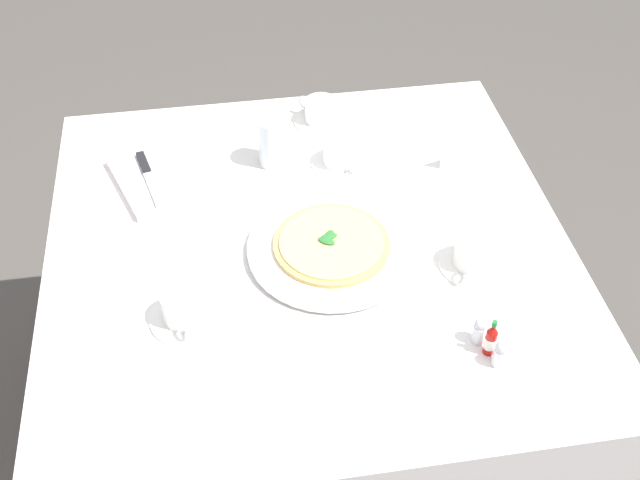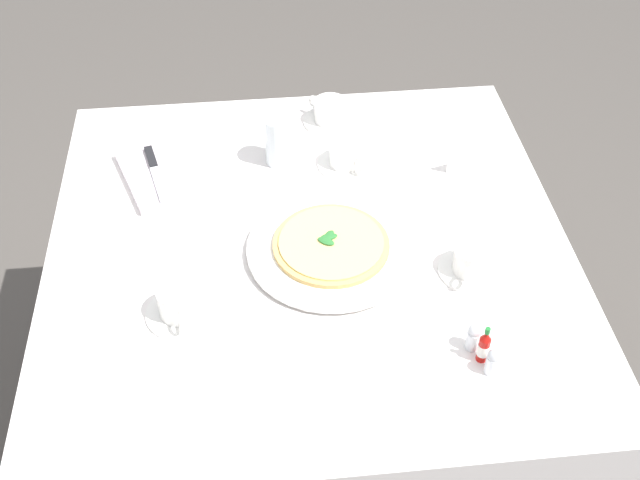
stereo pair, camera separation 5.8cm
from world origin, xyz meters
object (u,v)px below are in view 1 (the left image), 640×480
coffee_cup_near_right (320,112)px  dinner_knife (149,176)px  menu_card (458,153)px  pizza (332,243)px  coffee_cup_left_edge (340,156)px  water_glass_near_left (273,144)px  pepper_shaker (480,331)px  pizza_plate (332,248)px  hot_sauce_bottle (491,340)px  coffee_cup_far_right (473,256)px  salt_shaker (501,355)px  coffee_cup_center_back (183,309)px  napkin_folded (150,181)px

coffee_cup_near_right → dinner_knife: coffee_cup_near_right is taller
menu_card → pizza: bearing=20.6°
coffee_cup_left_edge → water_glass_near_left: bearing=-101.8°
dinner_knife → pepper_shaker: bearing=33.8°
pizza_plate → hot_sauce_bottle: bearing=38.7°
coffee_cup_far_right → hot_sauce_bottle: hot_sauce_bottle is taller
coffee_cup_far_right → hot_sauce_bottle: 0.21m
coffee_cup_left_edge → coffee_cup_far_right: bearing=29.3°
coffee_cup_near_right → pizza_plate: bearing=-6.1°
water_glass_near_left → pepper_shaker: water_glass_near_left is taller
pizza_plate → salt_shaker: size_ratio=5.99×
coffee_cup_center_back → dinner_knife: coffee_cup_center_back is taller
hot_sauce_bottle → pepper_shaker: bearing=-160.3°
coffee_cup_far_right → menu_card: bearing=168.8°
salt_shaker → coffee_cup_left_edge: bearing=-163.5°
coffee_cup_far_right → coffee_cup_near_right: coffee_cup_far_right is taller
dinner_knife → menu_card: bearing=73.5°
coffee_cup_far_right → pizza: bearing=-106.6°
pizza → coffee_cup_far_right: bearing=73.4°
coffee_cup_left_edge → menu_card: size_ratio=1.48×
pizza → menu_card: menu_card is taller
pizza_plate → coffee_cup_left_edge: size_ratio=2.59×
water_glass_near_left → napkin_folded: size_ratio=0.47×
water_glass_near_left → dinner_knife: 0.28m
pizza → napkin_folded: 0.45m
water_glass_near_left → salt_shaker: 0.70m
hot_sauce_bottle → pepper_shaker: (-0.03, -0.01, -0.01)m
pizza_plate → napkin_folded: napkin_folded is taller
coffee_cup_far_right → pepper_shaker: bearing=-13.6°
pizza_plate → dinner_knife: dinner_knife is taller
napkin_folded → salt_shaker: 0.84m
coffee_cup_near_right → water_glass_near_left: size_ratio=1.11×
pizza → coffee_cup_near_right: (-0.45, 0.05, 0.00)m
water_glass_near_left → hot_sauce_bottle: 0.67m
pizza_plate → hot_sauce_bottle: 0.37m
pizza → hot_sauce_bottle: bearing=38.7°
pizza → coffee_cup_center_back: (0.13, -0.29, 0.01)m
pepper_shaker → napkin_folded: bearing=-132.6°
dinner_knife → hot_sauce_bottle: hot_sauce_bottle is taller
water_glass_near_left → coffee_cup_center_back: bearing=-26.0°
coffee_cup_far_right → dinner_knife: size_ratio=0.67×
salt_shaker → hot_sauce_bottle: bearing=-160.3°
napkin_folded → coffee_cup_near_right: bearing=93.8°
napkin_folded → salt_shaker: (0.59, 0.60, 0.02)m
coffee_cup_far_right → coffee_cup_near_right: (-0.53, -0.22, -0.00)m
coffee_cup_far_right → coffee_cup_center_back: size_ratio=0.98×
salt_shaker → coffee_cup_near_right: bearing=-165.8°
coffee_cup_far_right → napkin_folded: size_ratio=0.52×
coffee_cup_left_edge → napkin_folded: (0.00, -0.43, -0.02)m
pizza → dinner_knife: bearing=-126.9°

